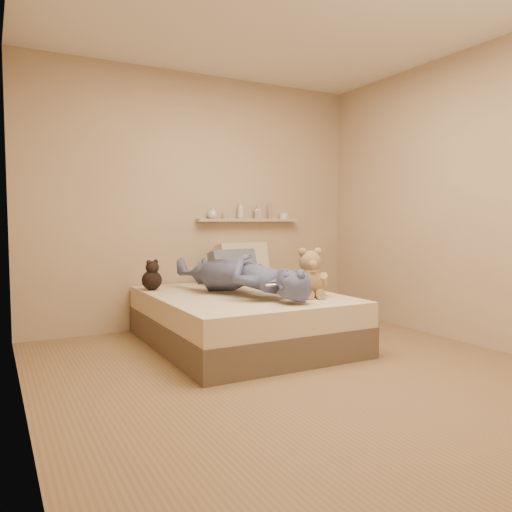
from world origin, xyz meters
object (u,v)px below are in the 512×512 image
dark_plush (152,277)px  wall_shelf (249,220)px  game_console (273,282)px  pillow_cream (243,262)px  pillow_grey (234,267)px  bed (241,319)px  person (241,274)px  teddy_bear (310,277)px

dark_plush → wall_shelf: (1.18, 0.33, 0.53)m
game_console → pillow_cream: 1.43m
game_console → pillow_grey: 1.25m
dark_plush → pillow_grey: bearing=6.9°
pillow_cream → dark_plush: bearing=-167.0°
wall_shelf → bed: bearing=-121.2°
game_console → pillow_cream: size_ratio=0.35×
dark_plush → pillow_cream: pillow_cream is taller
pillow_grey → person: person is taller
pillow_cream → person: pillow_cream is taller
person → wall_shelf: (0.59, 0.99, 0.47)m
wall_shelf → teddy_bear: bearing=-95.3°
game_console → pillow_grey: bearing=78.7°
teddy_bear → wall_shelf: bearing=84.7°
teddy_bear → pillow_grey: (-0.17, 1.14, -0.00)m
teddy_bear → pillow_cream: size_ratio=0.76×
person → dark_plush: bearing=-61.7°
bed → teddy_bear: bearing=-46.5°
pillow_grey → teddy_bear: bearing=-81.7°
person → pillow_grey: bearing=-124.5°
teddy_bear → pillow_cream: bearing=89.4°
teddy_bear → pillow_cream: 1.28m
teddy_bear → pillow_grey: teddy_bear is taller
bed → pillow_grey: (0.26, 0.69, 0.40)m
teddy_bear → person: teddy_bear is taller
teddy_bear → dark_plush: bearing=135.7°
game_console → pillow_grey: size_ratio=0.38×
pillow_cream → pillow_grey: size_ratio=1.10×
dark_plush → wall_shelf: wall_shelf is taller
dark_plush → person: 0.89m
bed → person: 0.42m
wall_shelf → pillow_cream: bearing=-144.7°
pillow_cream → pillow_grey: (-0.18, -0.14, -0.03)m
teddy_bear → bed: bearing=133.5°
pillow_cream → bed: bearing=-117.8°
pillow_cream → person: 1.03m
game_console → pillow_cream: (0.42, 1.37, 0.04)m
teddy_bear → person: bearing=142.3°
teddy_bear → pillow_grey: bearing=98.3°
pillow_grey → wall_shelf: 0.60m
game_console → dark_plush: dark_plush is taller
pillow_cream → person: size_ratio=0.36×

